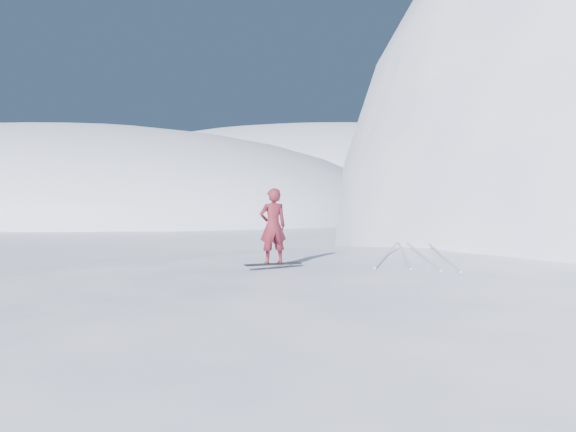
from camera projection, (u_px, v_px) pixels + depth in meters
name	position (u px, v px, depth m)	size (l,w,h in m)	color
ground	(410.00, 412.00, 10.55)	(400.00, 400.00, 0.00)	white
near_ridge	(473.00, 370.00, 12.99)	(36.00, 28.00, 4.80)	white
far_ridge_a	(32.00, 213.00, 91.40)	(120.00, 70.00, 28.00)	white
far_ridge_c	(306.00, 205.00, 127.42)	(140.00, 90.00, 36.00)	white
wind_bumps	(399.00, 373.00, 12.72)	(16.00, 14.40, 1.00)	white
snowboard	(273.00, 264.00, 13.23)	(1.37, 0.26, 0.02)	black
snowboarder	(273.00, 226.00, 13.18)	(0.65, 0.43, 1.78)	maroon
board_tracks	(413.00, 253.00, 15.29)	(2.45, 5.98, 0.04)	silver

